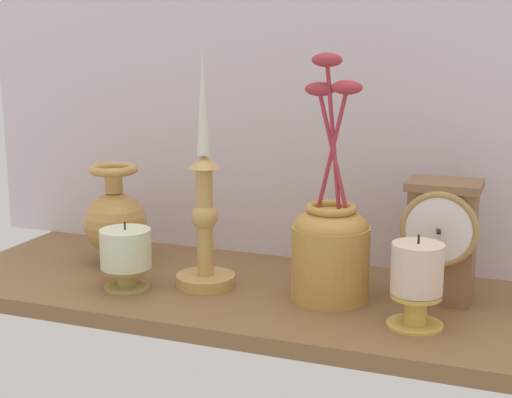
{
  "coord_description": "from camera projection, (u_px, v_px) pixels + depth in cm",
  "views": [
    {
      "loc": [
        39.69,
        -103.2,
        38.01
      ],
      "look_at": [
        0.01,
        0.0,
        14.0
      ],
      "focal_mm": 53.01,
      "sensor_mm": 36.0,
      "label": 1
    }
  ],
  "objects": [
    {
      "name": "ground_plane",
      "position": [
        256.0,
        295.0,
        1.16
      ],
      "size": [
        100.0,
        36.0,
        2.4
      ],
      "primitive_type": "cube",
      "color": "brown"
    },
    {
      "name": "back_wall",
      "position": [
        296.0,
        69.0,
        1.26
      ],
      "size": [
        120.0,
        2.0,
        65.0
      ],
      "primitive_type": "cube",
      "color": "silver",
      "rests_on": "ground_plane"
    },
    {
      "name": "mantel_clock",
      "position": [
        441.0,
        239.0,
        1.09
      ],
      "size": [
        10.97,
        10.29,
        17.69
      ],
      "color": "brown",
      "rests_on": "ground_plane"
    },
    {
      "name": "candlestick_tall_left",
      "position": [
        205.0,
        219.0,
        1.15
      ],
      "size": [
        9.16,
        9.16,
        36.42
      ],
      "color": "tan",
      "rests_on": "ground_plane"
    },
    {
      "name": "brass_vase_bulbous",
      "position": [
        115.0,
        220.0,
        1.27
      ],
      "size": [
        10.62,
        10.62,
        16.92
      ],
      "color": "#BC8D48",
      "rests_on": "ground_plane"
    },
    {
      "name": "brass_vase_jar",
      "position": [
        331.0,
        244.0,
        1.1
      ],
      "size": [
        11.43,
        11.43,
        35.69
      ],
      "color": "#BC8A3E",
      "rests_on": "ground_plane"
    },
    {
      "name": "pillar_candle_front",
      "position": [
        417.0,
        280.0,
        1.0
      ],
      "size": [
        7.54,
        7.54,
        12.59
      ],
      "color": "gold",
      "rests_on": "ground_plane"
    },
    {
      "name": "pillar_candle_near_clock",
      "position": [
        126.0,
        254.0,
        1.15
      ],
      "size": [
        7.81,
        7.81,
        10.44
      ],
      "color": "tan",
      "rests_on": "ground_plane"
    }
  ]
}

